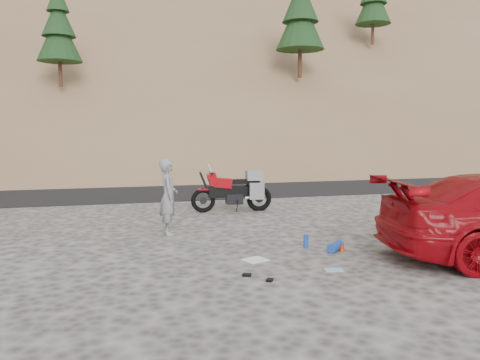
{
  "coord_description": "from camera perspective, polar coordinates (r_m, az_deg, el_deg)",
  "views": [
    {
      "loc": [
        -1.42,
        -8.98,
        2.25
      ],
      "look_at": [
        1.43,
        2.2,
        1.0
      ],
      "focal_mm": 35.0,
      "sensor_mm": 36.0,
      "label": 1
    }
  ],
  "objects": [
    {
      "name": "ground",
      "position": [
        9.37,
        -5.21,
        -7.73
      ],
      "size": [
        140.0,
        140.0,
        0.0
      ],
      "primitive_type": "plane",
      "color": "#3F3D3B",
      "rests_on": "ground"
    },
    {
      "name": "road",
      "position": [
        18.18,
        -9.71,
        -1.02
      ],
      "size": [
        120.0,
        7.0,
        0.05
      ],
      "primitive_type": "cube",
      "color": "black",
      "rests_on": "ground"
    },
    {
      "name": "hillside",
      "position": [
        50.65,
        -13.03,
        16.05
      ],
      "size": [
        120.0,
        73.0,
        46.72
      ],
      "color": "brown",
      "rests_on": "ground"
    },
    {
      "name": "motorcycle",
      "position": [
        12.84,
        -0.55,
        -1.33
      ],
      "size": [
        2.25,
        0.71,
        1.34
      ],
      "rotation": [
        0.0,
        0.0,
        -0.05
      ],
      "color": "black",
      "rests_on": "ground"
    },
    {
      "name": "man",
      "position": [
        10.27,
        -8.65,
        -6.54
      ],
      "size": [
        0.42,
        0.62,
        1.64
      ],
      "primitive_type": "imported",
      "rotation": [
        0.0,
        0.0,
        1.52
      ],
      "color": "gray",
      "rests_on": "ground"
    },
    {
      "name": "gear_white_cloth",
      "position": [
        8.19,
        1.86,
        -9.7
      ],
      "size": [
        0.48,
        0.46,
        0.01
      ],
      "primitive_type": "cube",
      "rotation": [
        0.0,
        0.0,
        0.39
      ],
      "color": "white",
      "rests_on": "ground"
    },
    {
      "name": "gear_blue_mat",
      "position": [
        8.93,
        11.56,
        -7.95
      ],
      "size": [
        0.43,
        0.42,
        0.17
      ],
      "primitive_type": "cylinder",
      "rotation": [
        0.0,
        1.57,
        0.75
      ],
      "color": "#19409A",
      "rests_on": "ground"
    },
    {
      "name": "gear_bottle",
      "position": [
        9.07,
        8.03,
        -7.42
      ],
      "size": [
        0.12,
        0.12,
        0.25
      ],
      "primitive_type": "cylinder",
      "rotation": [
        0.0,
        0.0,
        0.42
      ],
      "color": "#19409A",
      "rests_on": "ground"
    },
    {
      "name": "gear_funnel",
      "position": [
        8.96,
        12.34,
        -7.97
      ],
      "size": [
        0.13,
        0.13,
        0.16
      ],
      "primitive_type": "cone",
      "rotation": [
        0.0,
        0.0,
        0.05
      ],
      "color": "#B12D0B",
      "rests_on": "ground"
    },
    {
      "name": "gear_glove_a",
      "position": [
        7.34,
        0.83,
        -11.49
      ],
      "size": [
        0.16,
        0.14,
        0.04
      ],
      "primitive_type": "cube",
      "rotation": [
        0.0,
        0.0,
        -0.42
      ],
      "color": "black",
      "rests_on": "ground"
    },
    {
      "name": "gear_glove_b",
      "position": [
        7.12,
        3.63,
        -12.07
      ],
      "size": [
        0.14,
        0.14,
        0.04
      ],
      "primitive_type": "cube",
      "rotation": [
        0.0,
        0.0,
        0.94
      ],
      "color": "black",
      "rests_on": "ground"
    },
    {
      "name": "gear_blue_cloth",
      "position": [
        7.78,
        11.37,
        -10.69
      ],
      "size": [
        0.33,
        0.27,
        0.01
      ],
      "primitive_type": "cube",
      "rotation": [
        0.0,
        0.0,
        -0.21
      ],
      "color": "#8ABBD6",
      "rests_on": "ground"
    }
  ]
}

